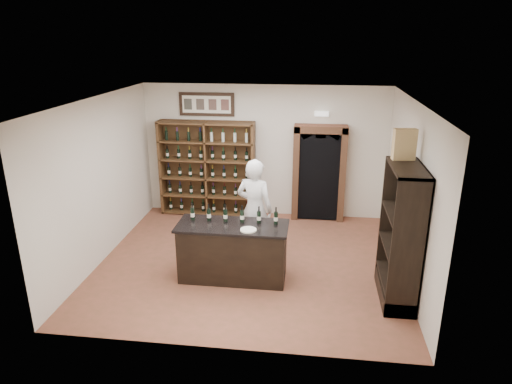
# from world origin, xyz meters

# --- Properties ---
(floor) EXTENTS (5.50, 5.50, 0.00)m
(floor) POSITION_xyz_m (0.00, 0.00, 0.00)
(floor) COLOR brown
(floor) RESTS_ON ground
(ceiling) EXTENTS (5.50, 5.50, 0.00)m
(ceiling) POSITION_xyz_m (0.00, 0.00, 3.00)
(ceiling) COLOR white
(ceiling) RESTS_ON wall_back
(wall_back) EXTENTS (5.50, 0.04, 3.00)m
(wall_back) POSITION_xyz_m (0.00, 2.50, 1.50)
(wall_back) COLOR beige
(wall_back) RESTS_ON ground
(wall_left) EXTENTS (0.04, 5.00, 3.00)m
(wall_left) POSITION_xyz_m (-2.75, 0.00, 1.50)
(wall_left) COLOR beige
(wall_left) RESTS_ON ground
(wall_right) EXTENTS (0.04, 5.00, 3.00)m
(wall_right) POSITION_xyz_m (2.75, 0.00, 1.50)
(wall_right) COLOR beige
(wall_right) RESTS_ON ground
(wine_shelf) EXTENTS (2.20, 0.38, 2.20)m
(wine_shelf) POSITION_xyz_m (-1.30, 2.33, 1.10)
(wine_shelf) COLOR #50371B
(wine_shelf) RESTS_ON ground
(framed_picture) EXTENTS (1.25, 0.04, 0.52)m
(framed_picture) POSITION_xyz_m (-1.30, 2.47, 2.55)
(framed_picture) COLOR black
(framed_picture) RESTS_ON wall_back
(arched_doorway) EXTENTS (1.17, 0.35, 2.17)m
(arched_doorway) POSITION_xyz_m (1.25, 2.33, 1.14)
(arched_doorway) COLOR black
(arched_doorway) RESTS_ON ground
(emergency_light) EXTENTS (0.30, 0.10, 0.10)m
(emergency_light) POSITION_xyz_m (1.25, 2.42, 2.40)
(emergency_light) COLOR white
(emergency_light) RESTS_ON wall_back
(tasting_counter) EXTENTS (1.88, 0.78, 1.00)m
(tasting_counter) POSITION_xyz_m (-0.20, -0.60, 0.49)
(tasting_counter) COLOR black
(tasting_counter) RESTS_ON ground
(counter_bottle_0) EXTENTS (0.07, 0.07, 0.30)m
(counter_bottle_0) POSITION_xyz_m (-0.92, -0.46, 1.11)
(counter_bottle_0) COLOR black
(counter_bottle_0) RESTS_ON tasting_counter
(counter_bottle_1) EXTENTS (0.07, 0.07, 0.30)m
(counter_bottle_1) POSITION_xyz_m (-0.63, -0.46, 1.11)
(counter_bottle_1) COLOR black
(counter_bottle_1) RESTS_ON tasting_counter
(counter_bottle_2) EXTENTS (0.07, 0.07, 0.30)m
(counter_bottle_2) POSITION_xyz_m (-0.34, -0.46, 1.11)
(counter_bottle_2) COLOR black
(counter_bottle_2) RESTS_ON tasting_counter
(counter_bottle_3) EXTENTS (0.07, 0.07, 0.30)m
(counter_bottle_3) POSITION_xyz_m (-0.06, -0.46, 1.11)
(counter_bottle_3) COLOR black
(counter_bottle_3) RESTS_ON tasting_counter
(counter_bottle_4) EXTENTS (0.07, 0.07, 0.30)m
(counter_bottle_4) POSITION_xyz_m (0.23, -0.46, 1.11)
(counter_bottle_4) COLOR black
(counter_bottle_4) RESTS_ON tasting_counter
(counter_bottle_5) EXTENTS (0.07, 0.07, 0.30)m
(counter_bottle_5) POSITION_xyz_m (0.52, -0.46, 1.11)
(counter_bottle_5) COLOR black
(counter_bottle_5) RESTS_ON tasting_counter
(side_cabinet) EXTENTS (0.48, 1.20, 2.20)m
(side_cabinet) POSITION_xyz_m (2.52, -0.90, 0.75)
(side_cabinet) COLOR black
(side_cabinet) RESTS_ON ground
(shopkeeper) EXTENTS (0.80, 0.64, 1.92)m
(shopkeeper) POSITION_xyz_m (0.07, 0.25, 0.96)
(shopkeeper) COLOR white
(shopkeeper) RESTS_ON ground
(plate) EXTENTS (0.27, 0.27, 0.02)m
(plate) POSITION_xyz_m (0.10, -0.80, 1.01)
(plate) COLOR white
(plate) RESTS_ON tasting_counter
(wine_crate) EXTENTS (0.36, 0.18, 0.48)m
(wine_crate) POSITION_xyz_m (2.47, -0.51, 2.44)
(wine_crate) COLOR tan
(wine_crate) RESTS_ON side_cabinet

